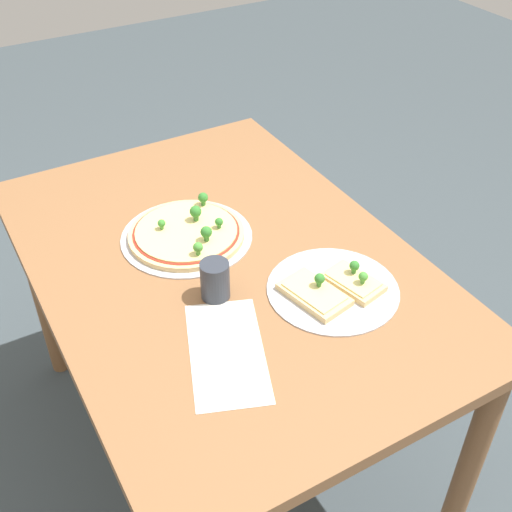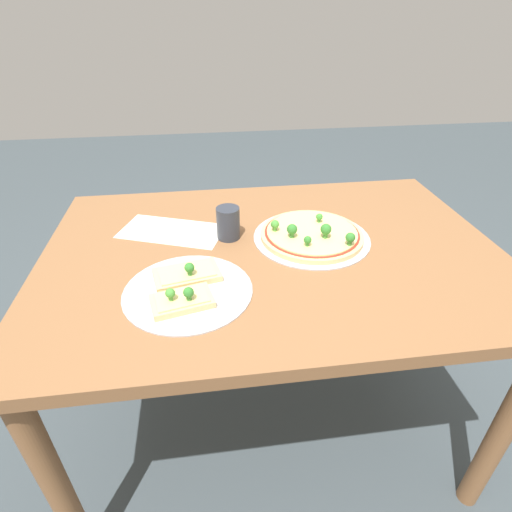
% 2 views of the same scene
% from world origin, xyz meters
% --- Properties ---
extents(ground_plane, '(8.00, 8.00, 0.00)m').
position_xyz_m(ground_plane, '(0.00, 0.00, 0.00)').
color(ground_plane, '#3D474C').
extents(dining_table, '(1.30, 0.90, 0.77)m').
position_xyz_m(dining_table, '(0.00, 0.00, 0.67)').
color(dining_table, brown).
rests_on(dining_table, ground_plane).
extents(pizza_tray_whole, '(0.35, 0.35, 0.07)m').
position_xyz_m(pizza_tray_whole, '(0.12, 0.04, 0.78)').
color(pizza_tray_whole, '#B7B7BC').
rests_on(pizza_tray_whole, dining_table).
extents(pizza_tray_slice, '(0.32, 0.32, 0.06)m').
position_xyz_m(pizza_tray_slice, '(-0.24, -0.17, 0.78)').
color(pizza_tray_slice, '#B7B7BC').
rests_on(pizza_tray_slice, dining_table).
extents(drinking_cup, '(0.07, 0.07, 0.10)m').
position_xyz_m(drinking_cup, '(-0.12, 0.08, 0.81)').
color(drinking_cup, '#2D333D').
rests_on(drinking_cup, dining_table).
extents(paper_menu, '(0.35, 0.26, 0.00)m').
position_xyz_m(paper_menu, '(-0.29, 0.14, 0.77)').
color(paper_menu, silver).
rests_on(paper_menu, dining_table).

